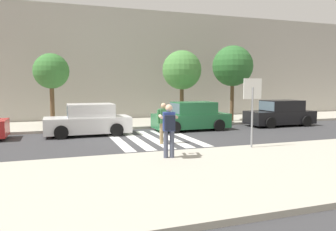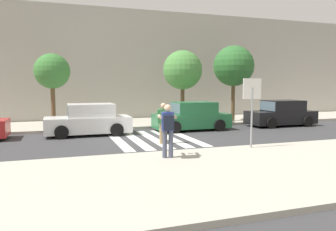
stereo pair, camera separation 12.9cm
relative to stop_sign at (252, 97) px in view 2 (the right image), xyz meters
The scene contains 18 objects.
ground_plane 4.98m from the stop_sign, 126.82° to the left, with size 120.00×120.00×0.00m, color #38383A.
sidewalk_near 4.22m from the stop_sign, 136.85° to the right, with size 60.00×6.00×0.14m, color #B2AD9E.
sidewalk_far 10.21m from the stop_sign, 105.79° to the left, with size 60.00×4.80×0.14m, color #B2AD9E.
building_facade_far 14.42m from the stop_sign, 100.99° to the left, with size 56.00×4.00×7.68m, color #ADA89E.
crosswalk_stripe_0 6.13m from the stop_sign, 138.39° to the left, with size 0.44×5.20×0.01m, color silver.
crosswalk_stripe_1 5.59m from the stop_sign, 132.54° to the left, with size 0.44×5.20×0.01m, color silver.
crosswalk_stripe_2 5.13m from the stop_sign, 125.36° to the left, with size 0.44×5.20×0.01m, color silver.
crosswalk_stripe_3 4.75m from the stop_sign, 116.63° to the left, with size 0.44×5.20×0.01m, color silver.
crosswalk_stripe_4 4.48m from the stop_sign, 106.34° to the left, with size 0.44×5.20×0.01m, color silver.
stop_sign is the anchor object (origin of this frame).
photographer_with_backpack 3.68m from the stop_sign, 169.35° to the right, with size 0.69×0.91×1.72m.
pedestrian_crossing 3.80m from the stop_sign, 136.51° to the left, with size 0.58×0.27×1.72m.
parked_car_white 8.14m from the stop_sign, 132.27° to the left, with size 4.10×1.92×1.55m.
parked_car_green 6.08m from the stop_sign, 88.94° to the left, with size 4.10×1.92×1.55m.
parked_car_black 8.50m from the stop_sign, 45.06° to the left, with size 4.10×1.92×1.55m.
street_tree_west 11.23m from the stop_sign, 129.36° to the left, with size 1.92×1.92×4.05m.
street_tree_center 8.18m from the stop_sign, 87.45° to the left, with size 2.36×2.36×4.41m.
street_tree_east 9.26m from the stop_sign, 64.47° to the left, with size 2.60×2.60×4.85m.
Camera 2 is at (-4.10, -14.15, 2.50)m, focal length 35.00 mm.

